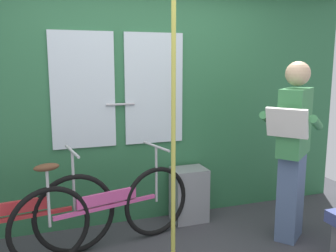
{
  "coord_description": "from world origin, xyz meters",
  "views": [
    {
      "loc": [
        -0.93,
        -2.35,
        1.63
      ],
      "look_at": [
        0.15,
        0.77,
        1.06
      ],
      "focal_mm": 39.4,
      "sensor_mm": 36.0,
      "label": 1
    }
  ],
  "objects_px": {
    "bicycle_leaning_behind": "(107,211)",
    "handrail_pole": "(173,122)",
    "bicycle_near_door": "(11,223)",
    "passenger_reading_newspaper": "(293,148)",
    "trash_bin_by_wall": "(189,194)"
  },
  "relations": [
    {
      "from": "bicycle_leaning_behind",
      "to": "handrail_pole",
      "type": "relative_size",
      "value": 0.69
    },
    {
      "from": "trash_bin_by_wall",
      "to": "bicycle_near_door",
      "type": "bearing_deg",
      "value": -167.11
    },
    {
      "from": "bicycle_near_door",
      "to": "trash_bin_by_wall",
      "type": "height_order",
      "value": "bicycle_near_door"
    },
    {
      "from": "bicycle_leaning_behind",
      "to": "passenger_reading_newspaper",
      "type": "xyz_separation_m",
      "value": [
        1.65,
        -0.34,
        0.51
      ]
    },
    {
      "from": "handrail_pole",
      "to": "trash_bin_by_wall",
      "type": "bearing_deg",
      "value": 59.02
    },
    {
      "from": "passenger_reading_newspaper",
      "to": "trash_bin_by_wall",
      "type": "distance_m",
      "value": 1.16
    },
    {
      "from": "bicycle_near_door",
      "to": "passenger_reading_newspaper",
      "type": "bearing_deg",
      "value": -15.09
    },
    {
      "from": "bicycle_leaning_behind",
      "to": "handrail_pole",
      "type": "bearing_deg",
      "value": -54.93
    },
    {
      "from": "handrail_pole",
      "to": "passenger_reading_newspaper",
      "type": "bearing_deg",
      "value": 3.18
    },
    {
      "from": "passenger_reading_newspaper",
      "to": "trash_bin_by_wall",
      "type": "bearing_deg",
      "value": -80.92
    },
    {
      "from": "bicycle_near_door",
      "to": "handrail_pole",
      "type": "height_order",
      "value": "handrail_pole"
    },
    {
      "from": "bicycle_near_door",
      "to": "bicycle_leaning_behind",
      "type": "distance_m",
      "value": 0.77
    },
    {
      "from": "passenger_reading_newspaper",
      "to": "handrail_pole",
      "type": "distance_m",
      "value": 1.22
    },
    {
      "from": "trash_bin_by_wall",
      "to": "handrail_pole",
      "type": "relative_size",
      "value": 0.24
    },
    {
      "from": "passenger_reading_newspaper",
      "to": "bicycle_near_door",
      "type": "bearing_deg",
      "value": -45.28
    }
  ]
}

